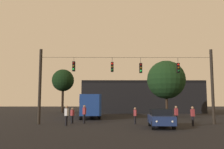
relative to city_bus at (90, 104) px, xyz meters
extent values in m
plane|color=black|center=(4.32, -2.02, -1.87)|extent=(168.00, 168.00, 0.00)
cylinder|color=black|center=(-3.96, -10.21, 1.73)|extent=(0.28, 0.28, 7.20)
cylinder|color=black|center=(12.61, -10.21, 1.73)|extent=(0.28, 0.28, 7.20)
cylinder|color=black|center=(4.32, -10.21, 4.53)|extent=(16.57, 0.02, 0.02)
cylinder|color=black|center=(-0.75, -10.21, 4.32)|extent=(0.03, 0.03, 0.39)
cube|color=black|center=(-0.75, -10.21, 3.65)|extent=(0.26, 0.32, 0.95)
sphere|color=#510A0A|center=(-0.75, -10.39, 3.95)|extent=(0.20, 0.20, 0.20)
sphere|color=#5B3D0C|center=(-0.75, -10.39, 3.65)|extent=(0.20, 0.20, 0.20)
sphere|color=#1EE04C|center=(-0.75, -10.39, 3.35)|extent=(0.20, 0.20, 0.20)
cylinder|color=black|center=(2.96, -10.21, 4.30)|extent=(0.03, 0.03, 0.45)
cube|color=black|center=(2.96, -10.21, 3.60)|extent=(0.26, 0.32, 0.95)
sphere|color=red|center=(2.96, -10.39, 3.90)|extent=(0.20, 0.20, 0.20)
sphere|color=#5B3D0C|center=(2.96, -10.39, 3.60)|extent=(0.20, 0.20, 0.20)
sphere|color=#0C4219|center=(2.96, -10.39, 3.30)|extent=(0.20, 0.20, 0.20)
cylinder|color=black|center=(5.72, -10.21, 4.25)|extent=(0.03, 0.03, 0.55)
cube|color=black|center=(5.72, -10.21, 3.50)|extent=(0.26, 0.32, 0.95)
sphere|color=#510A0A|center=(5.72, -10.39, 3.80)|extent=(0.20, 0.20, 0.20)
sphere|color=#5B3D0C|center=(5.72, -10.39, 3.50)|extent=(0.20, 0.20, 0.20)
sphere|color=#1EE04C|center=(5.72, -10.39, 3.20)|extent=(0.20, 0.20, 0.20)
cylinder|color=black|center=(9.35, -10.21, 4.26)|extent=(0.03, 0.03, 0.53)
cube|color=black|center=(9.35, -10.21, 3.52)|extent=(0.26, 0.32, 0.95)
sphere|color=red|center=(9.35, -10.39, 3.82)|extent=(0.20, 0.20, 0.20)
sphere|color=#5B3D0C|center=(9.35, -10.39, 3.52)|extent=(0.20, 0.20, 0.20)
sphere|color=#0C4219|center=(9.35, -10.39, 3.22)|extent=(0.20, 0.20, 0.20)
cube|color=navy|center=(0.00, 0.01, -0.12)|extent=(3.53, 11.19, 2.50)
cube|color=black|center=(0.00, 0.01, 0.49)|extent=(3.50, 10.53, 0.70)
cylinder|color=black|center=(-1.48, 3.85, -1.37)|extent=(0.37, 1.02, 1.00)
cylinder|color=black|center=(0.73, 4.05, -1.37)|extent=(0.37, 1.02, 1.00)
cylinder|color=black|center=(-0.90, -2.29, -1.37)|extent=(0.37, 1.02, 1.00)
cylinder|color=black|center=(1.31, -2.08, -1.37)|extent=(0.37, 1.02, 1.00)
cylinder|color=black|center=(-0.71, -4.26, -1.37)|extent=(0.37, 1.02, 1.00)
cylinder|color=black|center=(1.50, -4.05, -1.37)|extent=(0.37, 1.02, 1.00)
cube|color=beige|center=(-0.31, 3.29, 0.49)|extent=(2.62, 1.04, 0.56)
cube|color=beige|center=(0.26, -2.73, 0.49)|extent=(2.62, 1.04, 0.56)
cube|color=navy|center=(6.93, -13.31, -1.21)|extent=(2.09, 4.41, 0.68)
cube|color=black|center=(6.94, -13.16, -0.61)|extent=(1.74, 2.43, 0.52)
cylinder|color=black|center=(7.62, -14.78, -1.55)|extent=(0.26, 0.65, 0.64)
cylinder|color=black|center=(6.04, -14.67, -1.55)|extent=(0.26, 0.65, 0.64)
cylinder|color=black|center=(7.82, -11.95, -1.55)|extent=(0.26, 0.65, 0.64)
cylinder|color=black|center=(6.24, -11.84, -1.55)|extent=(0.26, 0.65, 0.64)
sphere|color=white|center=(7.36, -15.44, -1.21)|extent=(0.18, 0.18, 0.18)
sphere|color=white|center=(6.21, -15.37, -1.21)|extent=(0.18, 0.18, 0.18)
cylinder|color=black|center=(-1.00, -9.24, -1.49)|extent=(0.14, 0.14, 0.76)
cylinder|color=black|center=(-0.94, -9.09, -1.49)|extent=(0.14, 0.14, 0.76)
cube|color=maroon|center=(-0.97, -9.17, -0.82)|extent=(0.35, 0.42, 0.57)
sphere|color=#8C6B51|center=(-0.97, -9.17, -0.44)|extent=(0.20, 0.20, 0.20)
cylinder|color=black|center=(10.01, -11.92, -1.44)|extent=(0.14, 0.14, 0.84)
cylinder|color=black|center=(10.02, -12.08, -1.44)|extent=(0.14, 0.14, 0.84)
cube|color=maroon|center=(10.02, -12.00, -0.70)|extent=(0.27, 0.38, 0.63)
sphere|color=#8C6B51|center=(10.02, -12.00, -0.27)|extent=(0.23, 0.23, 0.23)
cylinder|color=black|center=(5.13, -10.16, -1.47)|extent=(0.14, 0.14, 0.78)
cylinder|color=black|center=(5.17, -10.01, -1.47)|extent=(0.14, 0.14, 0.78)
cube|color=maroon|center=(5.15, -10.08, -0.79)|extent=(0.33, 0.41, 0.59)
sphere|color=#8C6B51|center=(5.15, -10.08, -0.39)|extent=(0.21, 0.21, 0.21)
cylinder|color=black|center=(8.98, -10.56, -1.44)|extent=(0.14, 0.14, 0.86)
cylinder|color=black|center=(8.96, -10.40, -1.44)|extent=(0.14, 0.14, 0.86)
cube|color=maroon|center=(8.97, -10.48, -0.69)|extent=(0.28, 0.38, 0.64)
sphere|color=#8C6B51|center=(8.97, -10.48, -0.25)|extent=(0.23, 0.23, 0.23)
cylinder|color=black|center=(0.24, -9.09, -1.42)|extent=(0.14, 0.14, 0.89)
cylinder|color=black|center=(0.20, -9.25, -1.42)|extent=(0.14, 0.14, 0.89)
cube|color=maroon|center=(0.22, -9.17, -0.65)|extent=(0.33, 0.41, 0.67)
sphere|color=#8C6B51|center=(0.22, -9.17, -0.19)|extent=(0.24, 0.24, 0.24)
cylinder|color=black|center=(-1.12, -11.42, -1.43)|extent=(0.14, 0.14, 0.87)
cylinder|color=black|center=(-1.16, -11.58, -1.43)|extent=(0.14, 0.14, 0.87)
cube|color=silver|center=(-1.14, -11.50, -0.66)|extent=(0.33, 0.41, 0.66)
sphere|color=#8C6B51|center=(-1.14, -11.50, -0.22)|extent=(0.24, 0.24, 0.24)
cube|color=black|center=(9.02, 16.96, 0.93)|extent=(23.02, 10.89, 5.58)
cube|color=black|center=(9.02, 16.96, 3.97)|extent=(23.02, 10.89, 0.50)
cylinder|color=#2D2116|center=(10.62, 0.58, -0.20)|extent=(0.32, 0.32, 3.33)
sphere|color=black|center=(10.62, 0.58, 3.34)|extent=(5.34, 5.34, 5.34)
cylinder|color=black|center=(-6.69, 15.73, 0.58)|extent=(0.45, 0.45, 4.88)
sphere|color=black|center=(-6.69, 15.73, 4.56)|extent=(4.40, 4.40, 4.40)
camera|label=1|loc=(2.75, -33.96, 0.24)|focal=39.82mm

